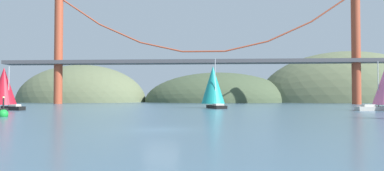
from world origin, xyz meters
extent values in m
plane|color=#426075|center=(0.00, 0.00, 0.00)|extent=(360.00, 360.00, 0.00)
ellipsoid|color=#425138|center=(5.00, 135.00, 0.00)|extent=(63.63, 44.00, 25.60)
ellipsoid|color=#5B6647|center=(-55.00, 135.00, 0.00)|extent=(56.60, 44.00, 32.90)
ellipsoid|color=#5B6647|center=(60.00, 135.00, 0.00)|extent=(76.45, 44.00, 43.21)
cylinder|color=#A34228|center=(-48.60, 95.00, 17.93)|extent=(2.80, 2.80, 35.85)
cylinder|color=#A34228|center=(48.60, 95.00, 17.93)|extent=(2.80, 2.80, 35.85)
cube|color=#47474C|center=(0.00, 95.00, 13.80)|extent=(133.21, 6.00, 1.20)
cylinder|color=#A34228|center=(-41.66, 95.00, 31.19)|extent=(14.17, 0.50, 9.75)
cylinder|color=#A34228|center=(-27.77, 95.00, 23.41)|extent=(14.09, 0.50, 6.68)
cylinder|color=#A34228|center=(-13.89, 95.00, 18.74)|extent=(14.00, 0.50, 3.60)
cylinder|color=#A34228|center=(0.00, 95.00, 17.19)|extent=(13.89, 0.50, 0.50)
cylinder|color=#A34228|center=(13.89, 95.00, 18.74)|extent=(14.00, 0.50, 3.60)
cylinder|color=#A34228|center=(27.77, 95.00, 23.41)|extent=(14.09, 0.50, 6.68)
cylinder|color=#A34228|center=(41.66, 95.00, 31.19)|extent=(14.17, 0.50, 9.75)
cube|color=black|center=(-31.95, 36.86, 0.34)|extent=(5.87, 3.47, 0.67)
cube|color=beige|center=(-31.00, 36.48, 0.85)|extent=(2.11, 1.71, 0.36)
cylinder|color=#B2B2B7|center=(-32.49, 37.08, 4.19)|extent=(0.14, 0.14, 7.03)
cone|color=#B21423|center=(-33.66, 37.54, 4.27)|extent=(5.60, 5.60, 6.58)
cube|color=#B7B2A8|center=(30.44, 37.68, 0.36)|extent=(6.34, 2.45, 0.73)
cube|color=beige|center=(29.33, 37.54, 0.91)|extent=(2.12, 1.53, 0.36)
cylinder|color=#B2B2B7|center=(31.05, 37.75, 4.54)|extent=(0.14, 0.14, 7.63)
cube|color=black|center=(4.04, 49.02, 0.31)|extent=(4.27, 7.42, 0.63)
cube|color=beige|center=(4.42, 47.81, 0.81)|extent=(2.30, 2.67, 0.36)
cylinder|color=#B2B2B7|center=(3.82, 49.70, 5.40)|extent=(0.14, 0.14, 9.54)
cone|color=teal|center=(3.35, 51.18, 4.84)|extent=(6.15, 6.15, 7.82)
sphere|color=green|center=(-21.07, 16.07, 0.30)|extent=(1.10, 1.10, 1.10)
cylinder|color=black|center=(-21.07, 16.07, 1.35)|extent=(0.20, 0.20, 1.60)
sphere|color=#F2EA99|center=(-21.07, 16.07, 2.27)|extent=(0.24, 0.24, 0.24)
camera|label=1|loc=(3.86, -26.38, 2.33)|focal=34.92mm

